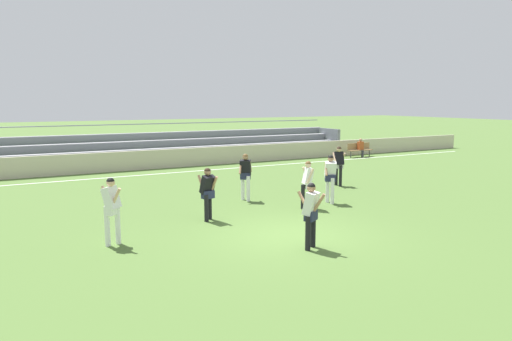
{
  "coord_description": "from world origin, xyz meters",
  "views": [
    {
      "loc": [
        -6.6,
        -10.23,
        3.58
      ],
      "look_at": [
        1.23,
        4.09,
        1.13
      ],
      "focal_mm": 32.52,
      "sensor_mm": 36.0,
      "label": 1
    }
  ],
  "objects_px": {
    "spectator_seated": "(361,146)",
    "soccer_ball": "(311,206)",
    "player_white_overlapping": "(330,175)",
    "player_dark_wide_left": "(339,163)",
    "player_dark_pressing_high": "(245,173)",
    "player_white_dropping_back": "(311,210)",
    "bench_centre_sideline": "(360,149)",
    "bleacher_stand": "(150,147)",
    "player_white_wide_right": "(308,181)",
    "player_dark_challenging": "(208,190)",
    "player_white_deep_cover": "(112,205)"
  },
  "relations": [
    {
      "from": "spectator_seated",
      "to": "soccer_ball",
      "type": "xyz_separation_m",
      "value": [
        -11.33,
        -10.48,
        -0.59
      ]
    },
    {
      "from": "player_white_overlapping",
      "to": "player_dark_wide_left",
      "type": "distance_m",
      "value": 3.51
    },
    {
      "from": "player_dark_pressing_high",
      "to": "player_white_dropping_back",
      "type": "xyz_separation_m",
      "value": [
        -1.16,
        -5.7,
        -0.05
      ]
    },
    {
      "from": "bench_centre_sideline",
      "to": "player_dark_pressing_high",
      "type": "xyz_separation_m",
      "value": [
        -12.65,
        -8.34,
        0.48
      ]
    },
    {
      "from": "spectator_seated",
      "to": "player_dark_wide_left",
      "type": "xyz_separation_m",
      "value": [
        -7.81,
        -7.5,
        0.31
      ]
    },
    {
      "from": "bench_centre_sideline",
      "to": "player_dark_wide_left",
      "type": "xyz_separation_m",
      "value": [
        -7.81,
        -7.61,
        0.46
      ]
    },
    {
      "from": "bleacher_stand",
      "to": "bench_centre_sideline",
      "type": "xyz_separation_m",
      "value": [
        12.76,
        -3.57,
        -0.4
      ]
    },
    {
      "from": "player_white_wide_right",
      "to": "bench_centre_sideline",
      "type": "bearing_deg",
      "value": 42.55
    },
    {
      "from": "player_dark_pressing_high",
      "to": "player_dark_challenging",
      "type": "height_order",
      "value": "player_dark_pressing_high"
    },
    {
      "from": "bench_centre_sideline",
      "to": "player_white_deep_cover",
      "type": "bearing_deg",
      "value": -147.58
    },
    {
      "from": "player_white_dropping_back",
      "to": "player_dark_wide_left",
      "type": "relative_size",
      "value": 0.97
    },
    {
      "from": "bleacher_stand",
      "to": "player_white_dropping_back",
      "type": "bearing_deg",
      "value": -93.4
    },
    {
      "from": "player_white_deep_cover",
      "to": "bench_centre_sideline",
      "type": "bearing_deg",
      "value": 32.42
    },
    {
      "from": "bench_centre_sideline",
      "to": "soccer_ball",
      "type": "xyz_separation_m",
      "value": [
        -11.33,
        -10.59,
        -0.44
      ]
    },
    {
      "from": "bleacher_stand",
      "to": "spectator_seated",
      "type": "distance_m",
      "value": 13.28
    },
    {
      "from": "player_white_deep_cover",
      "to": "player_white_dropping_back",
      "type": "height_order",
      "value": "player_white_deep_cover"
    },
    {
      "from": "bleacher_stand",
      "to": "player_white_wide_right",
      "type": "height_order",
      "value": "bleacher_stand"
    },
    {
      "from": "player_white_deep_cover",
      "to": "player_white_dropping_back",
      "type": "xyz_separation_m",
      "value": [
        4.18,
        -2.62,
        -0.05
      ]
    },
    {
      "from": "player_white_dropping_back",
      "to": "bleacher_stand",
      "type": "bearing_deg",
      "value": 86.6
    },
    {
      "from": "bleacher_stand",
      "to": "spectator_seated",
      "type": "bearing_deg",
      "value": -16.11
    },
    {
      "from": "player_white_dropping_back",
      "to": "soccer_ball",
      "type": "relative_size",
      "value": 7.45
    },
    {
      "from": "player_white_wide_right",
      "to": "player_dark_challenging",
      "type": "bearing_deg",
      "value": 177.95
    },
    {
      "from": "player_white_overlapping",
      "to": "player_dark_wide_left",
      "type": "height_order",
      "value": "player_white_overlapping"
    },
    {
      "from": "bench_centre_sideline",
      "to": "player_white_overlapping",
      "type": "xyz_separation_m",
      "value": [
        -10.23,
        -10.16,
        0.48
      ]
    },
    {
      "from": "player_white_deep_cover",
      "to": "player_white_overlapping",
      "type": "bearing_deg",
      "value": 9.24
    },
    {
      "from": "player_dark_pressing_high",
      "to": "player_dark_challenging",
      "type": "relative_size",
      "value": 1.06
    },
    {
      "from": "player_dark_wide_left",
      "to": "player_dark_challenging",
      "type": "relative_size",
      "value": 1.05
    },
    {
      "from": "spectator_seated",
      "to": "player_dark_wide_left",
      "type": "distance_m",
      "value": 10.83
    },
    {
      "from": "player_white_wide_right",
      "to": "soccer_ball",
      "type": "relative_size",
      "value": 7.32
    },
    {
      "from": "spectator_seated",
      "to": "player_dark_pressing_high",
      "type": "relative_size",
      "value": 0.71
    },
    {
      "from": "bench_centre_sideline",
      "to": "player_dark_pressing_high",
      "type": "bearing_deg",
      "value": -146.6
    },
    {
      "from": "bleacher_stand",
      "to": "player_white_overlapping",
      "type": "height_order",
      "value": "bleacher_stand"
    },
    {
      "from": "player_dark_challenging",
      "to": "player_white_deep_cover",
      "type": "bearing_deg",
      "value": -160.06
    },
    {
      "from": "player_dark_wide_left",
      "to": "soccer_ball",
      "type": "distance_m",
      "value": 4.7
    },
    {
      "from": "player_white_dropping_back",
      "to": "spectator_seated",
      "type": "bearing_deg",
      "value": 45.25
    },
    {
      "from": "player_white_overlapping",
      "to": "player_white_dropping_back",
      "type": "distance_m",
      "value": 5.28
    },
    {
      "from": "player_dark_pressing_high",
      "to": "soccer_ball",
      "type": "height_order",
      "value": "player_dark_pressing_high"
    },
    {
      "from": "player_white_dropping_back",
      "to": "player_dark_wide_left",
      "type": "height_order",
      "value": "player_dark_wide_left"
    },
    {
      "from": "player_dark_wide_left",
      "to": "player_white_wide_right",
      "type": "bearing_deg",
      "value": -141.57
    },
    {
      "from": "player_white_overlapping",
      "to": "spectator_seated",
      "type": "bearing_deg",
      "value": 44.49
    },
    {
      "from": "spectator_seated",
      "to": "soccer_ball",
      "type": "bearing_deg",
      "value": -137.24
    },
    {
      "from": "player_white_overlapping",
      "to": "player_dark_wide_left",
      "type": "bearing_deg",
      "value": 46.53
    },
    {
      "from": "spectator_seated",
      "to": "soccer_ball",
      "type": "distance_m",
      "value": 15.44
    },
    {
      "from": "bench_centre_sideline",
      "to": "player_white_wide_right",
      "type": "relative_size",
      "value": 1.12
    },
    {
      "from": "player_white_wide_right",
      "to": "player_white_deep_cover",
      "type": "height_order",
      "value": "player_white_deep_cover"
    },
    {
      "from": "player_white_deep_cover",
      "to": "player_dark_challenging",
      "type": "bearing_deg",
      "value": 19.94
    },
    {
      "from": "player_dark_pressing_high",
      "to": "player_white_dropping_back",
      "type": "height_order",
      "value": "player_dark_pressing_high"
    },
    {
      "from": "bleacher_stand",
      "to": "player_white_dropping_back",
      "type": "height_order",
      "value": "bleacher_stand"
    },
    {
      "from": "player_white_deep_cover",
      "to": "player_dark_wide_left",
      "type": "distance_m",
      "value": 10.87
    },
    {
      "from": "spectator_seated",
      "to": "player_white_deep_cover",
      "type": "bearing_deg",
      "value": -147.85
    }
  ]
}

